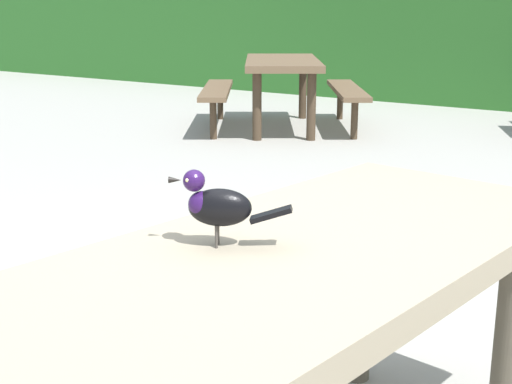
# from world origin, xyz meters

# --- Properties ---
(picnic_table_foreground) EXTENTS (1.89, 1.91, 0.74)m
(picnic_table_foreground) POSITION_xyz_m (0.24, -0.10, 0.56)
(picnic_table_foreground) COLOR gray
(picnic_table_foreground) RESTS_ON ground
(bird_grackle) EXTENTS (0.26, 0.16, 0.18)m
(bird_grackle) POSITION_xyz_m (0.08, -0.20, 0.84)
(bird_grackle) COLOR black
(bird_grackle) RESTS_ON picnic_table_foreground
(picnic_table_far_centre) EXTENTS (2.35, 2.36, 0.74)m
(picnic_table_far_centre) POSITION_xyz_m (-2.98, 4.98, 0.56)
(picnic_table_far_centre) COLOR brown
(picnic_table_far_centre) RESTS_ON ground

